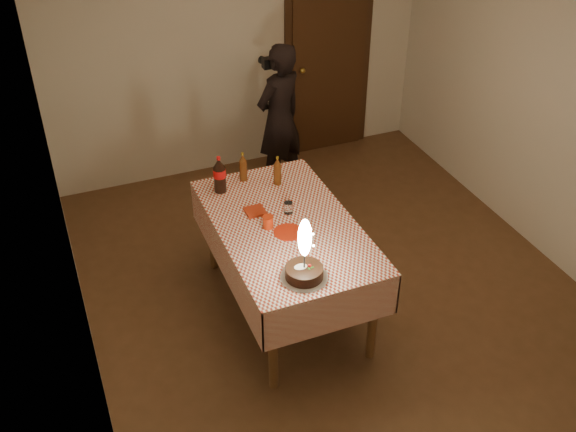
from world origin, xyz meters
The scene contains 12 objects.
ground centered at (0.00, 0.00, 0.00)m, with size 4.00×4.50×0.01m, color brown.
room_shell centered at (0.03, 0.08, 1.65)m, with size 4.04×4.54×2.62m.
dining_table centered at (-0.46, -0.18, 0.73)m, with size 1.02×1.72×0.85m.
birthday_cake centered at (-0.58, -0.81, 0.97)m, with size 0.33×0.33×0.48m.
red_plate centered at (-0.48, -0.29, 0.85)m, with size 0.22×0.22×0.01m, color #B1220C.
red_cup centered at (-0.60, -0.17, 0.90)m, with size 0.08×0.08×0.10m, color #B92B0C.
clear_cup centered at (-0.38, -0.04, 0.89)m, with size 0.07×0.07×0.09m, color white.
napkin_stack centered at (-0.62, 0.06, 0.86)m, with size 0.15×0.15×0.02m, color #A32B12.
cola_bottle centered at (-0.78, 0.45, 1.00)m, with size 0.10×0.10×0.32m.
amber_bottle_left centered at (-0.54, 0.55, 0.96)m, with size 0.06×0.06×0.25m.
amber_bottle_right centered at (-0.30, 0.38, 0.96)m, with size 0.06×0.06×0.25m.
photographer centered at (0.19, 1.60, 0.78)m, with size 0.67×0.57×1.56m.
Camera 1 is at (-2.00, -4.04, 3.79)m, focal length 42.00 mm.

